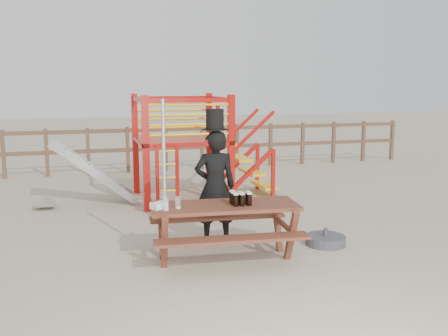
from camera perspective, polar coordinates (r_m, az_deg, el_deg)
The scene contains 10 objects.
ground at distance 6.73m, azimuth -0.15°, elevation -10.28°, with size 60.00×60.00×0.00m, color tan.
back_fence at distance 13.28m, azimuth -8.81°, elevation 2.72°, with size 15.09×0.09×1.20m.
playground_fort at distance 9.91m, azimuth -5.38°, elevation 2.48°, with size 4.71×1.84×2.10m.
picnic_table at distance 6.57m, azimuth 0.09°, elevation -6.49°, with size 2.03×1.51×0.74m.
man_with_hat at distance 7.19m, azimuth -1.02°, elevation -1.79°, with size 0.65×0.47×1.94m.
metal_pole at distance 6.41m, azimuth -6.84°, elevation -1.58°, with size 0.05×0.05×2.11m, color #B2B2B7.
parasol_base at distance 7.40m, azimuth 11.53°, elevation -8.08°, with size 0.57×0.57×0.24m.
paper_bag at distance 6.33m, azimuth -7.47°, elevation -4.28°, with size 0.18×0.14×0.08m, color white.
stout_pints at distance 6.47m, azimuth 1.85°, elevation -3.48°, with size 0.26×0.26×0.17m.
empty_glasses at distance 6.31m, azimuth -6.24°, elevation -4.02°, with size 0.23×0.25×0.15m.
Camera 1 is at (-1.81, -6.07, 2.28)m, focal length 40.00 mm.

